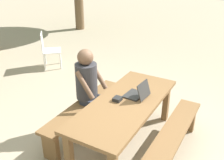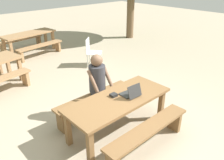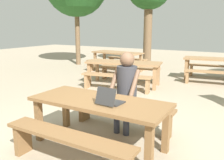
{
  "view_description": "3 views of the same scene",
  "coord_description": "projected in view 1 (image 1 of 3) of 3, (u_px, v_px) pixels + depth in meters",
  "views": [
    {
      "loc": [
        -2.81,
        -1.4,
        2.55
      ],
      "look_at": [
        0.07,
        0.25,
        0.95
      ],
      "focal_mm": 42.11,
      "sensor_mm": 36.0,
      "label": 1
    },
    {
      "loc": [
        -2.43,
        -2.47,
        2.73
      ],
      "look_at": [
        0.07,
        0.25,
        0.95
      ],
      "focal_mm": 36.04,
      "sensor_mm": 36.0,
      "label": 2
    },
    {
      "loc": [
        1.82,
        -2.75,
        1.72
      ],
      "look_at": [
        0.07,
        0.25,
        0.95
      ],
      "focal_mm": 38.91,
      "sensor_mm": 36.0,
      "label": 3
    }
  ],
  "objects": [
    {
      "name": "laptop",
      "position": [
        138.0,
        93.0,
        3.74
      ],
      "size": [
        0.31,
        0.33,
        0.24
      ],
      "rotation": [
        0.0,
        0.0,
        3.07
      ],
      "color": "#2D2D2D",
      "rests_on": "picnic_table_front"
    },
    {
      "name": "ground_plane",
      "position": [
        124.0,
        143.0,
        3.93
      ],
      "size": [
        30.0,
        30.0,
        0.0
      ],
      "primitive_type": "plane",
      "color": "tan"
    },
    {
      "name": "plastic_chair",
      "position": [
        48.0,
        49.0,
        6.39
      ],
      "size": [
        0.62,
        0.62,
        0.87
      ],
      "rotation": [
        0.0,
        0.0,
        0.71
      ],
      "color": "white",
      "rests_on": "ground"
    },
    {
      "name": "picnic_table_front",
      "position": [
        125.0,
        108.0,
        3.67
      ],
      "size": [
        1.99,
        0.82,
        0.7
      ],
      "color": "brown",
      "rests_on": "ground"
    },
    {
      "name": "person_seated",
      "position": [
        88.0,
        83.0,
        3.95
      ],
      "size": [
        0.44,
        0.42,
        1.32
      ],
      "color": "#333847",
      "rests_on": "ground"
    },
    {
      "name": "bench_far",
      "position": [
        85.0,
        110.0,
        4.09
      ],
      "size": [
        1.79,
        0.3,
        0.47
      ],
      "color": "brown",
      "rests_on": "ground"
    },
    {
      "name": "bench_near",
      "position": [
        172.0,
        139.0,
        3.46
      ],
      "size": [
        1.79,
        0.3,
        0.47
      ],
      "color": "brown",
      "rests_on": "ground"
    },
    {
      "name": "small_pouch",
      "position": [
        117.0,
        99.0,
        3.65
      ],
      "size": [
        0.12,
        0.11,
        0.05
      ],
      "color": "black",
      "rests_on": "picnic_table_front"
    }
  ]
}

